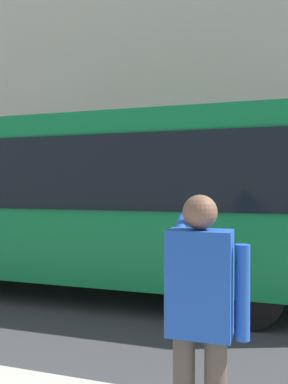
# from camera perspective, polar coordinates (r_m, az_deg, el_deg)

# --- Properties ---
(ground_plane) EXTENTS (60.00, 60.00, 0.00)m
(ground_plane) POSITION_cam_1_polar(r_m,az_deg,el_deg) (7.14, 6.48, -14.57)
(ground_plane) COLOR #38383A
(building_facade_far) EXTENTS (28.00, 1.55, 12.00)m
(building_facade_far) POSITION_cam_1_polar(r_m,az_deg,el_deg) (14.21, 12.18, 17.59)
(building_facade_far) COLOR beige
(building_facade_far) RESTS_ON ground_plane
(red_bus) EXTENTS (9.05, 2.54, 3.08)m
(red_bus) POSITION_cam_1_polar(r_m,az_deg,el_deg) (7.35, -9.29, -0.83)
(red_bus) COLOR #0F7238
(red_bus) RESTS_ON ground_plane
(pedestrian_photographer) EXTENTS (0.53, 0.52, 1.70)m
(pedestrian_photographer) POSITION_cam_1_polar(r_m,az_deg,el_deg) (2.62, 8.09, -16.04)
(pedestrian_photographer) COLOR #4C4238
(pedestrian_photographer) RESTS_ON sidewalk_curb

